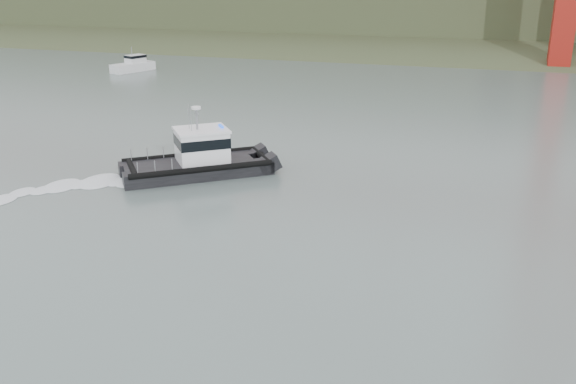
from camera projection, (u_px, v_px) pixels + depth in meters
name	position (u px, v px, depth m)	size (l,w,h in m)	color
ground	(257.00, 288.00, 29.22)	(400.00, 400.00, 0.00)	#505F5A
patrol_boat	(198.00, 157.00, 44.74)	(10.47, 9.27, 5.01)	black
motorboat	(134.00, 65.00, 88.92)	(4.29, 6.66, 3.48)	silver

